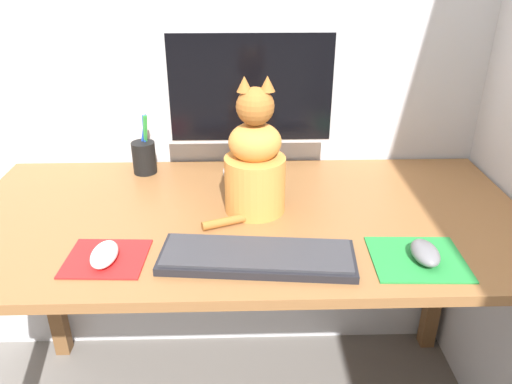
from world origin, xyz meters
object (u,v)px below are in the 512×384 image
Objects in this scene: keyboard at (257,256)px; cat at (255,164)px; pen_cup at (144,156)px; computer_mouse_left at (104,254)px; computer_mouse_right at (425,253)px; monitor at (251,97)px.

keyboard is 1.24× the size of cat.
cat is 0.42m from pen_cup.
computer_mouse_left reaches higher than keyboard.
computer_mouse_right is 0.28× the size of cat.
pen_cup is at bearing 129.25° from keyboard.
monitor is 0.25m from cat.
keyboard is 0.33m from computer_mouse_left.
monitor is 1.10× the size of keyboard.
pen_cup is (-0.32, 0.48, 0.04)m from keyboard.
keyboard is at bearing -56.22° from pen_cup.
monitor is 0.37m from pen_cup.
monitor reaches higher than cat.
pen_cup is at bearing 144.16° from computer_mouse_right.
monitor is at bearing 89.55° from cat.
pen_cup is (-0.33, 0.25, -0.08)m from cat.
cat reaches higher than pen_cup.
computer_mouse_left is 0.29× the size of cat.
monitor is 4.63× the size of computer_mouse_left.
monitor is 0.64m from computer_mouse_right.
cat is at bearing -88.81° from monitor.
computer_mouse_right is (0.36, -0.01, 0.01)m from keyboard.
computer_mouse_right is 0.85m from pen_cup.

